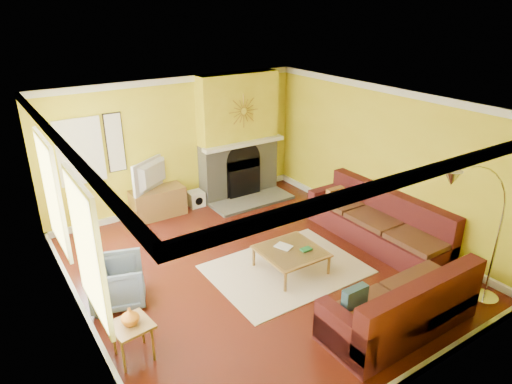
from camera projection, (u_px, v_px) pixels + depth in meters
floor at (258, 268)px, 7.53m from camera, size 5.50×6.00×0.02m
ceiling at (259, 104)px, 6.46m from camera, size 5.50×6.00×0.02m
wall_back at (177, 144)px, 9.30m from camera, size 5.50×0.02×2.70m
wall_front at (421, 288)px, 4.68m from camera, size 5.50×0.02×2.70m
wall_left at (72, 241)px, 5.59m from camera, size 0.02×6.00×2.70m
wall_right at (383, 160)px, 8.39m from camera, size 0.02×6.00×2.70m
baseboard at (258, 265)px, 7.50m from camera, size 5.50×6.00×0.12m
crown_molding at (259, 109)px, 6.49m from camera, size 5.50×6.00×0.12m
window_left_near at (51, 194)px, 6.55m from camera, size 0.06×1.22×1.72m
window_left_far at (86, 250)px, 5.09m from camera, size 0.06×1.22×1.72m
window_back at (80, 151)px, 8.22m from camera, size 0.82×0.06×1.22m
wall_art at (115, 143)px, 8.54m from camera, size 0.34×0.04×1.14m
fireplace at (238, 137)px, 9.83m from camera, size 1.80×0.40×2.70m
mantel at (244, 144)px, 9.68m from camera, size 1.92×0.22×0.08m
hearth at (252, 201)px, 9.92m from camera, size 1.80×0.70×0.06m
sunburst at (244, 111)px, 9.42m from camera, size 0.70×0.04×0.70m
rug at (286, 269)px, 7.47m from camera, size 2.40×1.80×0.02m
sectional_sofa at (350, 245)px, 7.30m from camera, size 3.10×3.70×0.90m
coffee_table at (291, 260)px, 7.38m from camera, size 0.98×0.98×0.38m
media_console at (158, 202)px, 9.21m from camera, size 1.07×0.48×0.59m
tv at (156, 174)px, 8.98m from camera, size 1.00×0.71×0.63m
subwoofer at (196, 199)px, 9.72m from camera, size 0.32×0.32×0.32m
armchair at (117, 282)px, 6.54m from camera, size 0.95×0.93×0.69m
side_table at (133, 341)px, 5.55m from camera, size 0.51×0.51×0.50m
vase at (130, 316)px, 5.41m from camera, size 0.24×0.24×0.23m
book at (280, 249)px, 7.30m from camera, size 0.28×0.32×0.03m
arc_lamp at (473, 243)px, 5.96m from camera, size 1.45×0.36×2.30m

